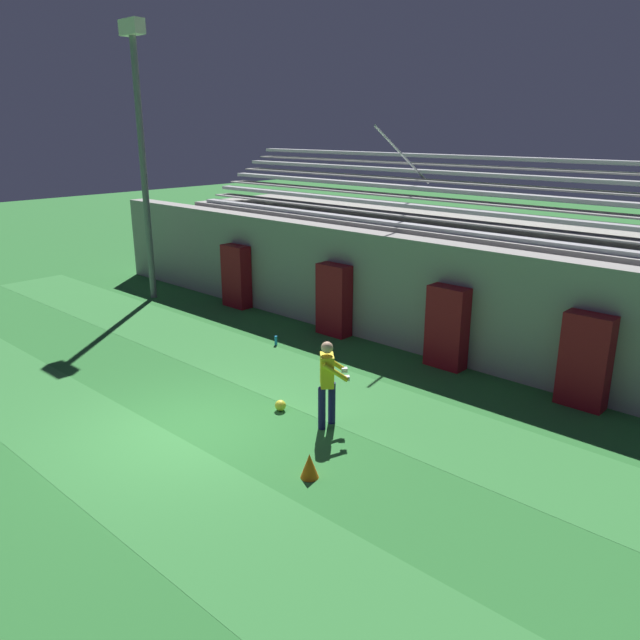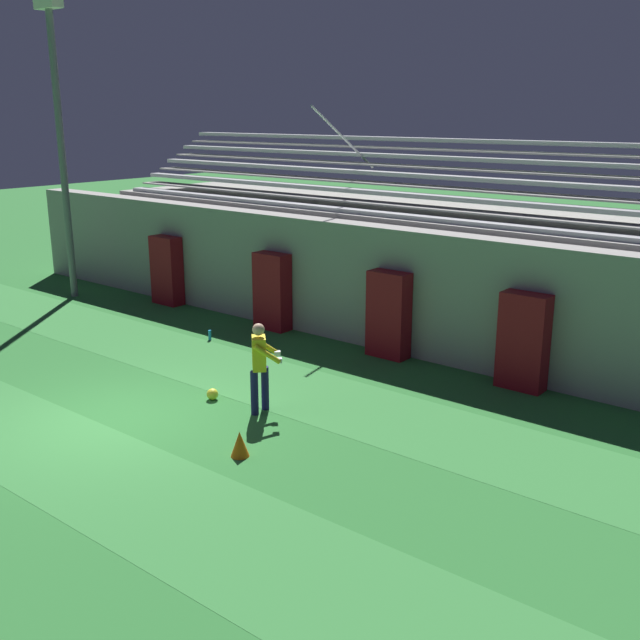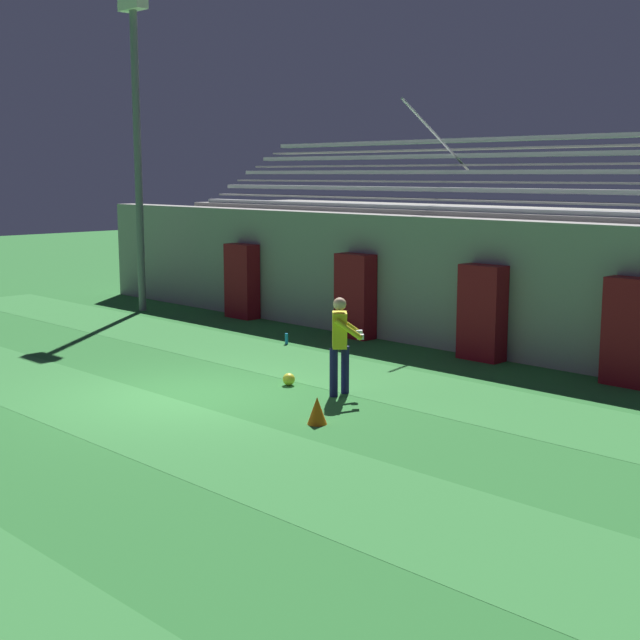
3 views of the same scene
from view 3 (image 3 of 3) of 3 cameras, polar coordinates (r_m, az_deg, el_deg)
name	(u,v)px [view 3 (image 3 of 3)]	position (r m, az deg, el deg)	size (l,w,h in m)	color
ground_plane	(190,396)	(15.28, -8.30, -4.81)	(80.00, 80.00, 0.00)	#2D7533
turf_stripe_mid	(115,411)	(14.49, -12.98, -5.72)	(28.00, 2.27, 0.01)	#38843D
turf_stripe_far	(319,368)	(17.22, -0.05, -3.09)	(28.00, 2.27, 0.01)	#38843D
back_wall	(431,281)	(19.52, 7.12, 2.47)	(24.00, 0.60, 2.80)	#999691
padding_pillar_gate_left	(355,296)	(20.28, 2.27, 1.54)	(0.94, 0.44, 1.92)	maroon
padding_pillar_gate_right	(482,313)	(18.12, 10.34, 0.46)	(0.94, 0.44, 1.92)	maroon
padding_pillar_far_left	(242,281)	(23.19, -5.02, 2.49)	(0.94, 0.44, 1.92)	maroon
padding_pillar_far_right	(631,332)	(16.55, 19.30, -0.75)	(0.94, 0.44, 1.92)	maroon
bleacher_stand	(493,269)	(21.39, 11.02, 3.25)	(18.00, 4.05, 5.43)	#999691
floodlight_pole	(136,115)	(24.68, -11.67, 12.74)	(0.90, 0.36, 8.35)	slate
goalkeeper	(341,340)	(14.97, 1.32, -1.26)	(0.74, 0.74, 1.67)	#19194C
soccer_ball	(289,379)	(15.82, -2.01, -3.81)	(0.22, 0.22, 0.22)	yellow
traffic_cone	(317,410)	(13.38, -0.19, -5.81)	(0.30, 0.30, 0.42)	orange
water_bottle	(287,339)	(19.62, -2.16, -1.21)	(0.07, 0.07, 0.24)	#1E8CD8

